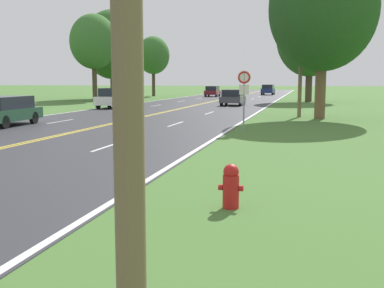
% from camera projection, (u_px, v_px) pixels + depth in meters
% --- Properties ---
extents(fire_hydrant, '(0.47, 0.31, 0.84)m').
position_uv_depth(fire_hydrant, '(231.00, 186.00, 8.98)').
color(fire_hydrant, red).
rests_on(fire_hydrant, ground).
extents(traffic_sign, '(0.60, 0.10, 2.81)m').
position_uv_depth(traffic_sign, '(244.00, 86.00, 21.83)').
color(traffic_sign, gray).
rests_on(traffic_sign, ground).
extents(utility_pole_midground, '(1.80, 0.24, 8.65)m').
position_uv_depth(utility_pole_midground, '(301.00, 47.00, 30.57)').
color(utility_pole_midground, brown).
rests_on(utility_pole_midground, ground).
extents(tree_left_verge, '(7.58, 7.58, 11.21)m').
position_uv_depth(tree_left_verge, '(113.00, 45.00, 60.98)').
color(tree_left_verge, '#473828').
rests_on(tree_left_verge, ground).
extents(tree_behind_sign, '(4.79, 4.79, 8.76)m').
position_uv_depth(tree_behind_sign, '(153.00, 55.00, 70.67)').
color(tree_behind_sign, '#473828').
rests_on(tree_behind_sign, ground).
extents(tree_mid_treeline, '(5.30, 5.30, 9.69)m').
position_uv_depth(tree_mid_treeline, '(94.00, 42.00, 53.60)').
color(tree_mid_treeline, '#473828').
rests_on(tree_mid_treeline, ground).
extents(tree_right_cluster, '(6.52, 6.52, 10.39)m').
position_uv_depth(tree_right_cluster, '(323.00, 9.00, 28.86)').
color(tree_right_cluster, brown).
rests_on(tree_right_cluster, ground).
extents(tree_far_back, '(7.25, 7.25, 11.09)m').
position_uv_depth(tree_far_back, '(310.00, 38.00, 52.04)').
color(tree_far_back, '#473828').
rests_on(tree_far_back, ground).
extents(car_dark_green_van_nearest, '(2.07, 4.62, 1.54)m').
position_uv_depth(car_dark_green_van_nearest, '(5.00, 110.00, 25.02)').
color(car_dark_green_van_nearest, black).
rests_on(car_dark_green_van_nearest, ground).
extents(car_white_sedan_approaching, '(1.90, 4.13, 1.70)m').
position_uv_depth(car_white_sedan_approaching, '(112.00, 98.00, 40.93)').
color(car_white_sedan_approaching, black).
rests_on(car_white_sedan_approaching, ground).
extents(car_dark_grey_hatchback_mid_near, '(1.95, 4.11, 1.50)m').
position_uv_depth(car_dark_grey_hatchback_mid_near, '(233.00, 97.00, 45.16)').
color(car_dark_grey_hatchback_mid_near, black).
rests_on(car_dark_grey_hatchback_mid_near, ground).
extents(car_maroon_hatchback_mid_far, '(1.79, 3.69, 1.52)m').
position_uv_depth(car_maroon_hatchback_mid_far, '(213.00, 91.00, 69.42)').
color(car_maroon_hatchback_mid_far, black).
rests_on(car_maroon_hatchback_mid_far, ground).
extents(car_dark_blue_suv_receding, '(2.01, 4.05, 1.66)m').
position_uv_depth(car_dark_blue_suv_receding, '(268.00, 89.00, 77.32)').
color(car_dark_blue_suv_receding, black).
rests_on(car_dark_blue_suv_receding, ground).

